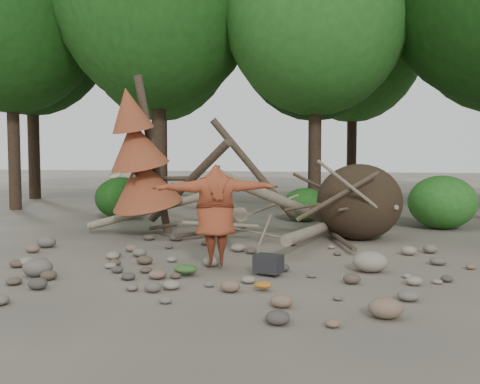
# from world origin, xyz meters

# --- Properties ---
(ground) EXTENTS (120.00, 120.00, 0.00)m
(ground) POSITION_xyz_m (0.00, 0.00, 0.00)
(ground) COLOR #514C44
(ground) RESTS_ON ground
(deadfall_pile) EXTENTS (8.55, 5.24, 3.30)m
(deadfall_pile) POSITION_xyz_m (2.02, 4.24, 0.95)
(deadfall_pile) COLOR #332619
(deadfall_pile) RESTS_ON ground
(dead_conifer) EXTENTS (2.06, 2.16, 4.35)m
(dead_conifer) POSITION_xyz_m (-3.12, 3.37, 2.11)
(dead_conifer) COLOR #4C3F30
(dead_conifer) RESTS_ON ground
(forest_backdrop) EXTENTS (33.68, 19.18, 15.68)m
(forest_backdrop) POSITION_xyz_m (-1.01, 13.89, 8.87)
(forest_backdrop) COLOR #38281C
(forest_backdrop) RESTS_ON ground
(bush_left) EXTENTS (1.80, 1.80, 1.44)m
(bush_left) POSITION_xyz_m (-5.50, 7.20, 0.72)
(bush_left) COLOR #194B14
(bush_left) RESTS_ON ground
(bush_mid) EXTENTS (1.40, 1.40, 1.12)m
(bush_mid) POSITION_xyz_m (0.80, 7.80, 0.56)
(bush_mid) COLOR #22601B
(bush_mid) RESTS_ON ground
(bush_right) EXTENTS (2.00, 2.00, 1.60)m
(bush_right) POSITION_xyz_m (5.00, 7.00, 0.80)
(bush_right) COLOR #2C7123
(bush_right) RESTS_ON ground
(frisbee_thrower) EXTENTS (3.35, 1.52, 1.96)m
(frisbee_thrower) POSITION_xyz_m (-0.05, -0.05, 1.06)
(frisbee_thrower) COLOR brown
(frisbee_thrower) RESTS_ON ground
(backpack) EXTENTS (0.57, 0.46, 0.33)m
(backpack) POSITION_xyz_m (1.03, -0.32, 0.16)
(backpack) COLOR black
(backpack) RESTS_ON ground
(cloth_green) EXTENTS (0.44, 0.37, 0.16)m
(cloth_green) POSITION_xyz_m (-0.44, -0.71, 0.08)
(cloth_green) COLOR #305A24
(cloth_green) RESTS_ON ground
(cloth_orange) EXTENTS (0.30, 0.24, 0.11)m
(cloth_orange) POSITION_xyz_m (1.14, -1.45, 0.05)
(cloth_orange) COLOR #A3621C
(cloth_orange) RESTS_ON ground
(boulder_front_left) EXTENTS (0.55, 0.49, 0.33)m
(boulder_front_left) POSITION_xyz_m (-3.05, -1.35, 0.16)
(boulder_front_left) COLOR #665D55
(boulder_front_left) RESTS_ON ground
(boulder_front_right) EXTENTS (0.47, 0.43, 0.28)m
(boulder_front_right) POSITION_xyz_m (3.03, -2.49, 0.14)
(boulder_front_right) COLOR #7B614D
(boulder_front_right) RESTS_ON ground
(boulder_mid_right) EXTENTS (0.66, 0.59, 0.39)m
(boulder_mid_right) POSITION_xyz_m (2.85, 0.41, 0.20)
(boulder_mid_right) COLOR gray
(boulder_mid_right) RESTS_ON ground
(boulder_mid_left) EXTENTS (0.46, 0.41, 0.27)m
(boulder_mid_left) POSITION_xyz_m (-4.66, 1.39, 0.14)
(boulder_mid_left) COLOR #645E54
(boulder_mid_left) RESTS_ON ground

